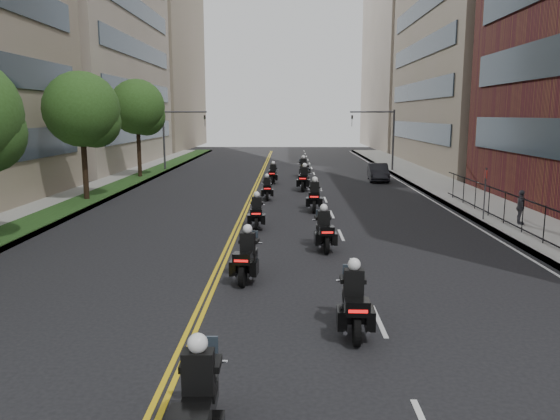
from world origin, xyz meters
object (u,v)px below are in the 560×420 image
at_px(motorcycle_2, 247,258).
at_px(pedestrian_c, 521,207).
at_px(motorcycle_9, 304,169).
at_px(motorcycle_3, 324,232).
at_px(parked_sedan, 378,172).
at_px(motorcycle_0, 198,407).
at_px(motorcycle_5, 315,197).
at_px(motorcycle_7, 304,180).
at_px(motorcycle_4, 257,214).
at_px(motorcycle_1, 354,304).
at_px(motorcycle_8, 273,175).
at_px(motorcycle_6, 267,189).

distance_m(motorcycle_2, pedestrian_c, 14.68).
xyz_separation_m(motorcycle_9, pedestrian_c, (9.46, -20.36, 0.23)).
xyz_separation_m(motorcycle_3, parked_sedan, (5.71, 22.23, -0.02)).
xyz_separation_m(motorcycle_0, motorcycle_9, (2.71, 37.63, -0.02)).
xyz_separation_m(motorcycle_5, pedestrian_c, (9.33, -4.24, 0.21)).
distance_m(motorcycle_7, motorcycle_9, 8.00).
bearing_deg(motorcycle_2, motorcycle_7, 89.46).
bearing_deg(pedestrian_c, motorcycle_4, 105.00).
xyz_separation_m(motorcycle_4, pedestrian_c, (12.21, 0.38, 0.28)).
relative_size(motorcycle_0, pedestrian_c, 1.58).
height_order(motorcycle_1, motorcycle_8, motorcycle_1).
relative_size(motorcycle_8, parked_sedan, 0.55).
xyz_separation_m(motorcycle_5, motorcycle_7, (-0.32, 8.12, 0.01)).
height_order(motorcycle_6, motorcycle_8, motorcycle_8).
height_order(motorcycle_0, motorcycle_7, motorcycle_7).
distance_m(motorcycle_0, motorcycle_8, 33.48).
bearing_deg(motorcycle_6, motorcycle_7, 56.06).
relative_size(motorcycle_1, motorcycle_4, 1.07).
height_order(motorcycle_0, parked_sedan, motorcycle_0).
bearing_deg(motorcycle_6, motorcycle_4, -94.49).
relative_size(motorcycle_7, parked_sedan, 0.61).
height_order(motorcycle_5, pedestrian_c, motorcycle_5).
bearing_deg(motorcycle_3, parked_sedan, 71.88).
xyz_separation_m(motorcycle_3, motorcycle_6, (-2.68, 12.59, -0.07)).
bearing_deg(parked_sedan, motorcycle_6, -127.19).
height_order(motorcycle_8, motorcycle_9, motorcycle_9).
height_order(motorcycle_4, motorcycle_7, motorcycle_7).
distance_m(motorcycle_2, motorcycle_5, 12.88).
xyz_separation_m(motorcycle_7, pedestrian_c, (9.65, -12.36, 0.20)).
bearing_deg(parked_sedan, motorcycle_5, -108.64).
relative_size(motorcycle_6, motorcycle_9, 0.87).
xyz_separation_m(motorcycle_0, motorcycle_4, (-0.04, 16.89, -0.07)).
xyz_separation_m(motorcycle_8, pedestrian_c, (11.90, -16.20, 0.28)).
height_order(motorcycle_5, motorcycle_9, motorcycle_5).
xyz_separation_m(motorcycle_3, motorcycle_5, (0.05, 8.58, 0.04)).
height_order(motorcycle_0, motorcycle_4, motorcycle_0).
xyz_separation_m(motorcycle_1, parked_sedan, (5.54, 30.43, -0.03)).
bearing_deg(motorcycle_8, motorcycle_7, -55.66).
xyz_separation_m(motorcycle_3, motorcycle_7, (-0.27, 16.70, 0.05)).
distance_m(motorcycle_1, motorcycle_3, 8.21).
bearing_deg(motorcycle_3, motorcycle_6, 98.34).
distance_m(motorcycle_0, motorcycle_2, 8.93).
bearing_deg(motorcycle_2, motorcycle_5, 83.84).
relative_size(motorcycle_3, motorcycle_5, 0.95).
relative_size(motorcycle_0, motorcycle_9, 1.02).
bearing_deg(motorcycle_2, motorcycle_9, 90.94).
height_order(motorcycle_9, parked_sedan, motorcycle_9).
bearing_deg(motorcycle_0, motorcycle_6, 88.77).
xyz_separation_m(motorcycle_7, motorcycle_8, (-2.25, 3.85, -0.08)).
distance_m(motorcycle_9, pedestrian_c, 22.45).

